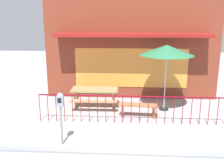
# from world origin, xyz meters

# --- Properties ---
(ground) EXTENTS (40.00, 40.00, 0.00)m
(ground) POSITION_xyz_m (0.00, 0.00, 0.00)
(ground) COLOR #9F979E
(pub_storefront) EXTENTS (7.47, 1.42, 5.67)m
(pub_storefront) POSITION_xyz_m (0.00, 4.73, 2.81)
(pub_storefront) COLOR #3A1C13
(pub_storefront) RESTS_ON ground
(patio_fence_front) EXTENTS (6.30, 0.04, 0.97)m
(patio_fence_front) POSITION_xyz_m (0.00, 1.66, 0.66)
(patio_fence_front) COLOR maroon
(patio_fence_front) RESTS_ON ground
(picnic_table_left) EXTENTS (1.82, 1.38, 0.79)m
(picnic_table_left) POSITION_xyz_m (-1.41, 3.14, 0.61)
(picnic_table_left) COLOR #957E4F
(picnic_table_left) RESTS_ON ground
(patio_umbrella) EXTENTS (1.99, 1.99, 2.51)m
(patio_umbrella) POSITION_xyz_m (1.29, 3.05, 2.31)
(patio_umbrella) COLOR black
(patio_umbrella) RESTS_ON ground
(patio_bench) EXTENTS (1.42, 0.42, 0.48)m
(patio_bench) POSITION_xyz_m (0.26, 2.23, 0.35)
(patio_bench) COLOR #915D3C
(patio_bench) RESTS_ON ground
(parking_meter_near) EXTENTS (0.18, 0.17, 1.52)m
(parking_meter_near) POSITION_xyz_m (-1.96, 0.02, 1.17)
(parking_meter_near) COLOR slate
(parking_meter_near) RESTS_ON ground
(curb_edge) EXTENTS (10.46, 0.20, 0.11)m
(curb_edge) POSITION_xyz_m (0.00, -0.42, 0.00)
(curb_edge) COLOR gray
(curb_edge) RESTS_ON ground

